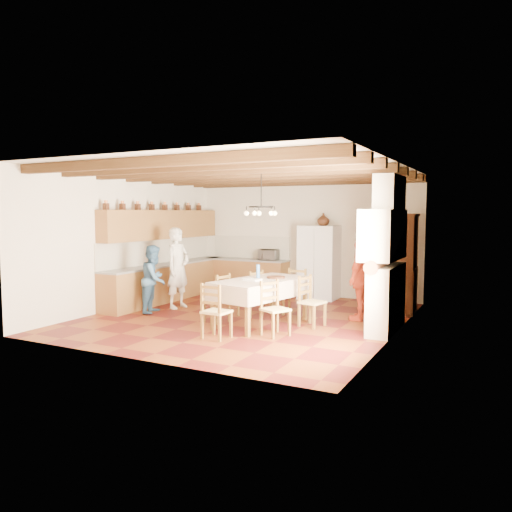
{
  "coord_description": "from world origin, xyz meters",
  "views": [
    {
      "loc": [
        4.75,
        -8.81,
        2.15
      ],
      "look_at": [
        0.1,
        0.3,
        1.25
      ],
      "focal_mm": 35.0,
      "sensor_mm": 36.0,
      "label": 1
    }
  ],
  "objects_px": {
    "chair_left_near": "(217,298)",
    "chair_end_far": "(294,292)",
    "chair_end_near": "(217,311)",
    "chair_right_near": "(275,308)",
    "microwave": "(269,255)",
    "refrigerator": "(319,262)",
    "dining_table": "(261,284)",
    "person_woman_blue": "(154,279)",
    "person_woman_red": "(361,280)",
    "person_man": "(178,268)",
    "hutch": "(405,263)",
    "chair_right_far": "(312,301)",
    "chair_left_far": "(250,293)"
  },
  "relations": [
    {
      "from": "chair_left_near",
      "to": "chair_end_far",
      "type": "xyz_separation_m",
      "value": [
        1.08,
        1.36,
        0.0
      ]
    },
    {
      "from": "chair_end_near",
      "to": "chair_end_far",
      "type": "relative_size",
      "value": 1.0
    },
    {
      "from": "chair_left_near",
      "to": "chair_right_near",
      "type": "bearing_deg",
      "value": 82.4
    },
    {
      "from": "microwave",
      "to": "refrigerator",
      "type": "bearing_deg",
      "value": -5.69
    },
    {
      "from": "dining_table",
      "to": "chair_right_near",
      "type": "distance_m",
      "value": 0.95
    },
    {
      "from": "person_woman_blue",
      "to": "person_woman_red",
      "type": "bearing_deg",
      "value": -90.08
    },
    {
      "from": "person_woman_blue",
      "to": "person_woman_red",
      "type": "relative_size",
      "value": 0.89
    },
    {
      "from": "person_man",
      "to": "hutch",
      "type": "bearing_deg",
      "value": -63.23
    },
    {
      "from": "chair_right_far",
      "to": "microwave",
      "type": "distance_m",
      "value": 3.88
    },
    {
      "from": "chair_right_far",
      "to": "person_woman_blue",
      "type": "height_order",
      "value": "person_woman_blue"
    },
    {
      "from": "microwave",
      "to": "person_woman_red",
      "type": "bearing_deg",
      "value": -37.46
    },
    {
      "from": "chair_left_near",
      "to": "chair_right_near",
      "type": "height_order",
      "value": "same"
    },
    {
      "from": "hutch",
      "to": "chair_end_near",
      "type": "bearing_deg",
      "value": -126.81
    },
    {
      "from": "chair_right_far",
      "to": "person_man",
      "type": "height_order",
      "value": "person_man"
    },
    {
      "from": "chair_left_far",
      "to": "hutch",
      "type": "bearing_deg",
      "value": 141.42
    },
    {
      "from": "person_woman_red",
      "to": "microwave",
      "type": "bearing_deg",
      "value": -115.5
    },
    {
      "from": "chair_left_far",
      "to": "microwave",
      "type": "distance_m",
      "value": 2.89
    },
    {
      "from": "hutch",
      "to": "chair_right_far",
      "type": "relative_size",
      "value": 2.21
    },
    {
      "from": "chair_end_near",
      "to": "person_woman_blue",
      "type": "height_order",
      "value": "person_woman_blue"
    },
    {
      "from": "refrigerator",
      "to": "chair_left_near",
      "type": "bearing_deg",
      "value": -104.18
    },
    {
      "from": "chair_left_far",
      "to": "microwave",
      "type": "relative_size",
      "value": 1.95
    },
    {
      "from": "hutch",
      "to": "chair_end_far",
      "type": "distance_m",
      "value": 2.5
    },
    {
      "from": "chair_right_near",
      "to": "chair_end_far",
      "type": "height_order",
      "value": "same"
    },
    {
      "from": "dining_table",
      "to": "microwave",
      "type": "relative_size",
      "value": 4.41
    },
    {
      "from": "hutch",
      "to": "chair_end_near",
      "type": "height_order",
      "value": "hutch"
    },
    {
      "from": "refrigerator",
      "to": "person_man",
      "type": "height_order",
      "value": "refrigerator"
    },
    {
      "from": "chair_end_near",
      "to": "person_woman_red",
      "type": "distance_m",
      "value": 3.13
    },
    {
      "from": "chair_end_far",
      "to": "chair_right_near",
      "type": "bearing_deg",
      "value": -79.73
    },
    {
      "from": "refrigerator",
      "to": "person_woman_red",
      "type": "bearing_deg",
      "value": -51.41
    },
    {
      "from": "dining_table",
      "to": "person_woman_red",
      "type": "relative_size",
      "value": 1.34
    },
    {
      "from": "microwave",
      "to": "person_woman_blue",
      "type": "bearing_deg",
      "value": -111.63
    },
    {
      "from": "person_woman_blue",
      "to": "chair_end_far",
      "type": "bearing_deg",
      "value": -83.91
    },
    {
      "from": "dining_table",
      "to": "microwave",
      "type": "xyz_separation_m",
      "value": [
        -1.44,
        3.33,
        0.25
      ]
    },
    {
      "from": "person_woman_blue",
      "to": "microwave",
      "type": "distance_m",
      "value": 3.53
    },
    {
      "from": "chair_left_near",
      "to": "chair_end_far",
      "type": "relative_size",
      "value": 1.0
    },
    {
      "from": "person_woman_blue",
      "to": "person_woman_red",
      "type": "height_order",
      "value": "person_woman_red"
    },
    {
      "from": "dining_table",
      "to": "person_woman_red",
      "type": "height_order",
      "value": "person_woman_red"
    },
    {
      "from": "person_man",
      "to": "person_woman_red",
      "type": "relative_size",
      "value": 1.11
    },
    {
      "from": "chair_right_near",
      "to": "microwave",
      "type": "distance_m",
      "value": 4.52
    },
    {
      "from": "chair_right_far",
      "to": "person_woman_red",
      "type": "bearing_deg",
      "value": -20.83
    },
    {
      "from": "refrigerator",
      "to": "chair_left_far",
      "type": "bearing_deg",
      "value": -101.93
    },
    {
      "from": "chair_right_near",
      "to": "person_woman_blue",
      "type": "xyz_separation_m",
      "value": [
        -3.16,
        0.65,
        0.25
      ]
    },
    {
      "from": "chair_left_near",
      "to": "chair_right_far",
      "type": "bearing_deg",
      "value": 115.22
    },
    {
      "from": "hutch",
      "to": "chair_right_near",
      "type": "height_order",
      "value": "hutch"
    },
    {
      "from": "chair_left_near",
      "to": "person_man",
      "type": "height_order",
      "value": "person_man"
    },
    {
      "from": "dining_table",
      "to": "chair_end_near",
      "type": "relative_size",
      "value": 2.26
    },
    {
      "from": "dining_table",
      "to": "microwave",
      "type": "bearing_deg",
      "value": 113.36
    },
    {
      "from": "dining_table",
      "to": "chair_right_near",
      "type": "xyz_separation_m",
      "value": [
        0.61,
        -0.66,
        -0.31
      ]
    },
    {
      "from": "refrigerator",
      "to": "dining_table",
      "type": "xyz_separation_m",
      "value": [
        0.0,
        -3.26,
        -0.12
      ]
    },
    {
      "from": "chair_right_far",
      "to": "chair_end_near",
      "type": "distance_m",
      "value": 1.95
    }
  ]
}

